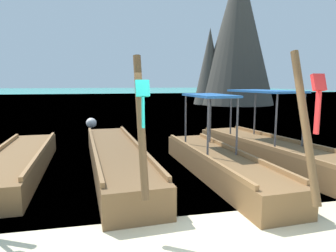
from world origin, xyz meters
TOP-DOWN VIEW (x-y plane):
  - sea_water at (0.00, 61.44)m, footprint 120.00×120.00m
  - longtail_boat_yellow_ribbon at (-3.64, 4.74)m, footprint 1.40×5.98m
  - longtail_boat_turquoise_ribbon at (-1.18, 4.56)m, footprint 1.70×7.28m
  - longtail_boat_red_ribbon at (1.31, 3.41)m, footprint 1.41×6.09m
  - longtail_boat_green_ribbon at (3.38, 3.86)m, footprint 2.49×7.71m
  - karst_rock at (12.27, 26.71)m, footprint 8.30×7.82m
  - mooring_buoy_near at (-2.08, 12.38)m, footprint 0.53×0.53m

SIDE VIEW (x-z plane):
  - sea_water at x=0.00m, z-range 0.00..0.00m
  - mooring_buoy_near at x=-2.08m, z-range 0.00..0.54m
  - longtail_boat_yellow_ribbon at x=-3.64m, z-range -0.95..1.54m
  - longtail_boat_turquoise_ribbon at x=-1.18m, z-range -1.06..1.71m
  - longtail_boat_red_ribbon at x=1.31m, z-range -1.07..1.79m
  - longtail_boat_green_ribbon at x=3.38m, z-range -1.04..1.76m
  - karst_rock at x=12.27m, z-range -0.27..14.58m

